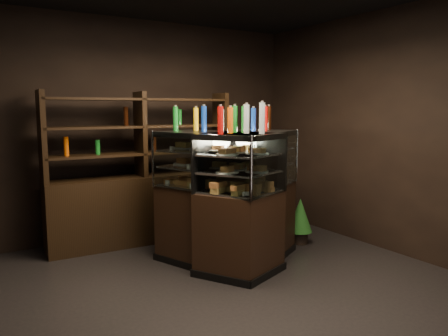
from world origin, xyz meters
The scene contains 7 objects.
ground centered at (0.00, 0.00, 0.00)m, with size 5.00×5.00×0.00m, color black.
room_shell centered at (0.00, 0.00, 1.94)m, with size 5.02×5.02×3.01m.
display_case centered at (0.56, 0.71, 0.51)m, with size 1.70×1.57×1.53m.
food_display centered at (0.56, 0.71, 1.16)m, with size 1.26×1.27×0.47m.
bottles_top centered at (0.56, 0.71, 1.67)m, with size 1.10×1.13×0.30m.
potted_conifer centered at (1.73, 0.89, 0.39)m, with size 0.32×0.32×0.69m.
back_shelving centered at (-0.02, 2.05, 0.60)m, with size 2.47×0.49×2.00m.
Camera 1 is at (-2.08, -3.39, 1.78)m, focal length 35.00 mm.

